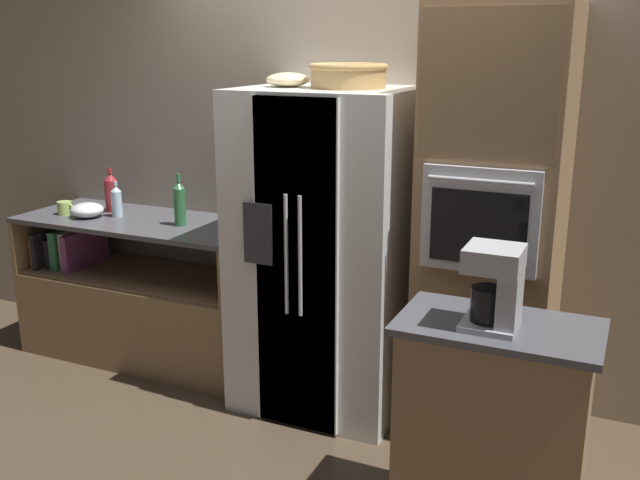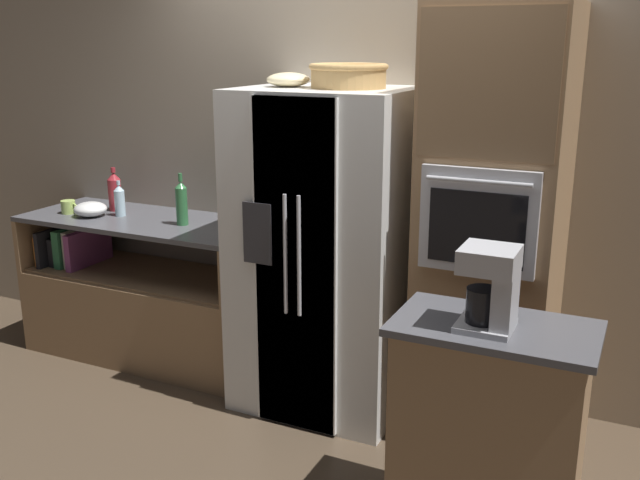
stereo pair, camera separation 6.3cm
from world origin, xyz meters
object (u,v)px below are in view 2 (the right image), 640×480
(mug, at_px, (69,207))
(bottle_wide, at_px, (182,203))
(wicker_basket, at_px, (348,75))
(bottle_tall, at_px, (120,200))
(wall_oven, at_px, (493,230))
(bottle_short, at_px, (115,191))
(refrigerator, at_px, (327,252))
(mixing_bowl, at_px, (90,209))
(fruit_bowl, at_px, (288,80))
(coffee_maker, at_px, (494,286))

(mug, bearing_deg, bottle_wide, 4.91)
(wicker_basket, relative_size, bottle_tall, 1.78)
(bottle_wide, bearing_deg, wall_oven, 0.49)
(wall_oven, distance_m, bottle_short, 2.48)
(refrigerator, bearing_deg, mixing_bowl, -178.94)
(refrigerator, distance_m, bottle_tall, 1.48)
(wall_oven, relative_size, bottle_wide, 6.85)
(bottle_short, bearing_deg, fruit_bowl, -7.63)
(bottle_short, height_order, coffee_maker, coffee_maker)
(refrigerator, xyz_separation_m, fruit_bowl, (-0.22, -0.02, 0.91))
(mug, height_order, mixing_bowl, mixing_bowl)
(mug, bearing_deg, wicker_basket, 1.33)
(refrigerator, relative_size, wall_oven, 0.81)
(coffee_maker, bearing_deg, wicker_basket, 138.31)
(mug, bearing_deg, refrigerator, 0.98)
(fruit_bowl, xyz_separation_m, mug, (-1.61, -0.01, -0.84))
(bottle_short, bearing_deg, wall_oven, -2.50)
(wicker_basket, bearing_deg, mixing_bowl, -178.56)
(wicker_basket, bearing_deg, bottle_wide, 178.58)
(wall_oven, height_order, bottle_short, wall_oven)
(wicker_basket, relative_size, bottle_short, 1.41)
(fruit_bowl, relative_size, mixing_bowl, 1.10)
(bottle_wide, xyz_separation_m, mug, (-0.84, -0.07, -0.09))
(mixing_bowl, bearing_deg, fruit_bowl, 0.37)
(wall_oven, relative_size, mixing_bowl, 10.49)
(wicker_basket, bearing_deg, bottle_tall, 178.36)
(mug, bearing_deg, mixing_bowl, 0.28)
(bottle_tall, bearing_deg, fruit_bowl, -3.65)
(bottle_tall, distance_m, bottle_short, 0.17)
(bottle_short, bearing_deg, refrigerator, -5.86)
(wall_oven, xyz_separation_m, bottle_tall, (-2.35, 0.00, -0.07))
(wall_oven, bearing_deg, refrigerator, -176.29)
(wall_oven, xyz_separation_m, mixing_bowl, (-2.52, -0.09, -0.13))
(bottle_tall, bearing_deg, wicker_basket, -1.64)
(fruit_bowl, xyz_separation_m, bottle_tall, (-1.26, 0.08, -0.78))
(refrigerator, distance_m, wall_oven, 0.90)
(bottle_wide, height_order, mixing_bowl, bottle_wide)
(refrigerator, distance_m, wicker_basket, 0.95)
(bottle_short, xyz_separation_m, mixing_bowl, (-0.03, -0.20, -0.08))
(fruit_bowl, bearing_deg, bottle_wide, 175.38)
(wall_oven, height_order, coffee_maker, wall_oven)
(bottle_short, bearing_deg, mixing_bowl, -100.14)
(mug, xyz_separation_m, mixing_bowl, (0.18, 0.00, 0.00))
(mixing_bowl, bearing_deg, mug, -179.72)
(refrigerator, relative_size, coffee_maker, 5.48)
(bottle_wide, relative_size, mixing_bowl, 1.53)
(refrigerator, xyz_separation_m, bottle_tall, (-1.48, 0.06, 0.13))
(fruit_bowl, xyz_separation_m, bottle_short, (-1.39, 0.19, -0.75))
(wall_oven, relative_size, mug, 17.58)
(wall_oven, height_order, mixing_bowl, wall_oven)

